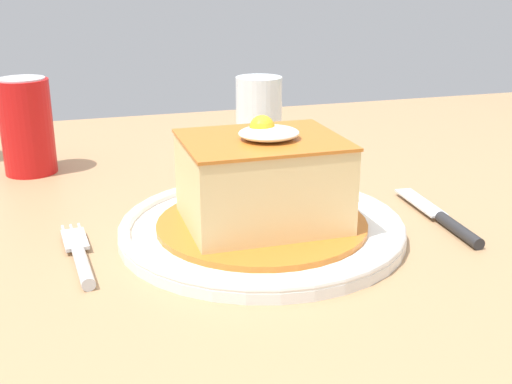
{
  "coord_description": "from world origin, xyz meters",
  "views": [
    {
      "loc": [
        -0.23,
        -0.67,
        1.0
      ],
      "look_at": [
        -0.06,
        -0.08,
        0.79
      ],
      "focal_mm": 45.23,
      "sensor_mm": 36.0,
      "label": 1
    }
  ],
  "objects_px": {
    "fork": "(80,257)",
    "knife": "(447,221)",
    "drinking_glass": "(259,118)",
    "main_plate": "(262,228)",
    "soda_can": "(27,126)"
  },
  "relations": [
    {
      "from": "fork",
      "to": "drinking_glass",
      "type": "bearing_deg",
      "value": 50.92
    },
    {
      "from": "soda_can",
      "to": "drinking_glass",
      "type": "distance_m",
      "value": 0.32
    },
    {
      "from": "soda_can",
      "to": "drinking_glass",
      "type": "relative_size",
      "value": 1.18
    },
    {
      "from": "main_plate",
      "to": "drinking_glass",
      "type": "relative_size",
      "value": 2.7
    },
    {
      "from": "knife",
      "to": "drinking_glass",
      "type": "distance_m",
      "value": 0.37
    },
    {
      "from": "soda_can",
      "to": "fork",
      "type": "bearing_deg",
      "value": -80.9
    },
    {
      "from": "fork",
      "to": "knife",
      "type": "height_order",
      "value": "same"
    },
    {
      "from": "main_plate",
      "to": "knife",
      "type": "bearing_deg",
      "value": -9.77
    },
    {
      "from": "soda_can",
      "to": "drinking_glass",
      "type": "xyz_separation_m",
      "value": [
        0.32,
        0.03,
        -0.02
      ]
    },
    {
      "from": "fork",
      "to": "knife",
      "type": "xyz_separation_m",
      "value": [
        0.37,
        -0.02,
        0.0
      ]
    },
    {
      "from": "knife",
      "to": "soda_can",
      "type": "xyz_separation_m",
      "value": [
        -0.42,
        0.32,
        0.06
      ]
    },
    {
      "from": "main_plate",
      "to": "fork",
      "type": "xyz_separation_m",
      "value": [
        -0.18,
        -0.01,
        -0.0
      ]
    },
    {
      "from": "main_plate",
      "to": "soda_can",
      "type": "bearing_deg",
      "value": 127.72
    },
    {
      "from": "knife",
      "to": "drinking_glass",
      "type": "height_order",
      "value": "drinking_glass"
    },
    {
      "from": "main_plate",
      "to": "soda_can",
      "type": "distance_m",
      "value": 0.37
    }
  ]
}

